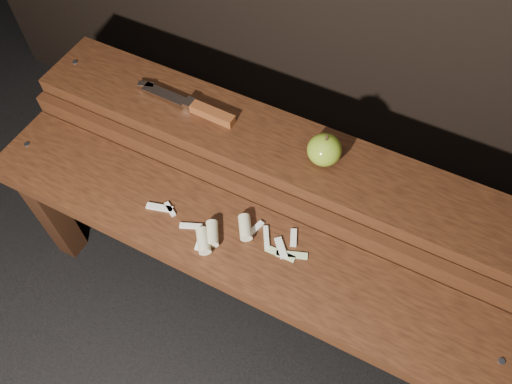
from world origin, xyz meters
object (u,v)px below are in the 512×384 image
at_px(bench_front_tier, 231,257).
at_px(apple, 324,150).
at_px(bench_rear_tier, 277,167).
at_px(knife, 200,109).

height_order(bench_front_tier, apple, apple).
xyz_separation_m(bench_rear_tier, knife, (-0.20, 0.00, 0.10)).
bearing_deg(bench_rear_tier, apple, 2.37).
xyz_separation_m(bench_front_tier, apple, (0.10, 0.23, 0.18)).
height_order(bench_rear_tier, knife, knife).
bearing_deg(knife, bench_rear_tier, -0.99).
bearing_deg(apple, bench_front_tier, -114.30).
xyz_separation_m(bench_front_tier, knife, (-0.20, 0.23, 0.16)).
bearing_deg(bench_front_tier, bench_rear_tier, 90.00).
height_order(apple, knife, apple).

